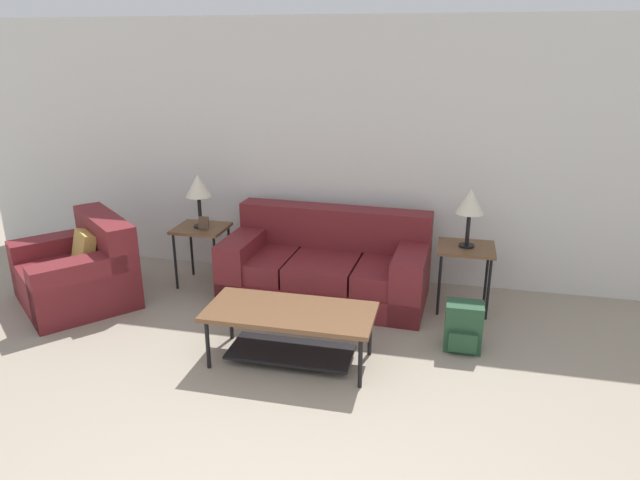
# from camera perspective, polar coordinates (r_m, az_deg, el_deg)

# --- Properties ---
(wall_back) EXTENTS (9.19, 0.06, 2.60)m
(wall_back) POSITION_cam_1_polar(r_m,az_deg,el_deg) (5.72, 6.36, 8.45)
(wall_back) COLOR silver
(wall_back) RESTS_ON ground_plane
(couch) EXTENTS (1.95, 1.01, 0.82)m
(couch) POSITION_cam_1_polar(r_m,az_deg,el_deg) (5.51, 0.70, -2.74)
(couch) COLOR maroon
(couch) RESTS_ON ground_plane
(armchair) EXTENTS (1.41, 1.39, 0.80)m
(armchair) POSITION_cam_1_polar(r_m,az_deg,el_deg) (5.87, -22.92, -2.99)
(armchair) COLOR maroon
(armchair) RESTS_ON ground_plane
(coffee_table) EXTENTS (1.28, 0.59, 0.44)m
(coffee_table) POSITION_cam_1_polar(r_m,az_deg,el_deg) (4.39, -2.99, -8.33)
(coffee_table) COLOR brown
(coffee_table) RESTS_ON ground_plane
(side_table_left) EXTENTS (0.51, 0.45, 0.61)m
(side_table_left) POSITION_cam_1_polar(r_m,az_deg,el_deg) (5.83, -11.78, 0.62)
(side_table_left) COLOR brown
(side_table_left) RESTS_ON ground_plane
(side_table_right) EXTENTS (0.51, 0.45, 0.61)m
(side_table_right) POSITION_cam_1_polar(r_m,az_deg,el_deg) (5.32, 14.37, -1.36)
(side_table_right) COLOR brown
(side_table_right) RESTS_ON ground_plane
(table_lamp_left) EXTENTS (0.25, 0.25, 0.53)m
(table_lamp_left) POSITION_cam_1_polar(r_m,az_deg,el_deg) (5.70, -12.10, 5.19)
(table_lamp_left) COLOR black
(table_lamp_left) RESTS_ON side_table_left
(table_lamp_right) EXTENTS (0.25, 0.25, 0.53)m
(table_lamp_right) POSITION_cam_1_polar(r_m,az_deg,el_deg) (5.18, 14.79, 3.60)
(table_lamp_right) COLOR black
(table_lamp_right) RESTS_ON side_table_right
(backpack) EXTENTS (0.29, 0.29, 0.40)m
(backpack) POSITION_cam_1_polar(r_m,az_deg,el_deg) (4.75, 14.14, -8.44)
(backpack) COLOR #23472D
(backpack) RESTS_ON ground_plane
(picture_frame) EXTENTS (0.10, 0.04, 0.13)m
(picture_frame) POSITION_cam_1_polar(r_m,az_deg,el_deg) (5.70, -11.56, 1.67)
(picture_frame) COLOR #4C3828
(picture_frame) RESTS_ON side_table_left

